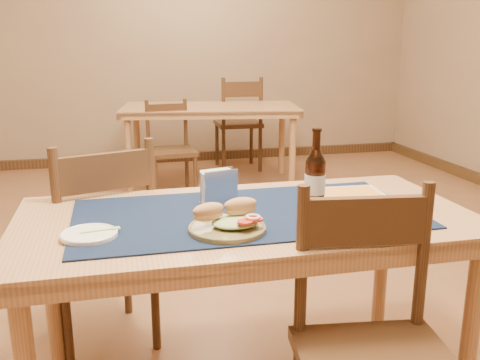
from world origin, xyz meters
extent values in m
cube|color=brown|center=(0.00, 0.00, -0.01)|extent=(6.00, 7.00, 0.02)
cube|color=#978361|center=(0.00, 3.51, 1.40)|extent=(6.00, 0.02, 2.80)
cylinder|color=#AE8452|center=(0.72, -1.12, 0.35)|extent=(0.06, 0.06, 0.71)
cylinder|color=#AE8452|center=(-0.72, -0.48, 0.35)|extent=(0.06, 0.06, 0.71)
cylinder|color=#AE8452|center=(0.72, -0.48, 0.35)|extent=(0.06, 0.06, 0.71)
cube|color=#AE8452|center=(0.00, -0.80, 0.73)|extent=(1.60, 0.80, 0.04)
cube|color=#0F1B37|center=(0.00, -0.80, 0.75)|extent=(1.20, 0.60, 0.01)
cube|color=#442E18|center=(0.00, 3.47, 0.05)|extent=(6.00, 0.06, 0.10)
cylinder|color=#AE8452|center=(-0.33, 2.22, 0.35)|extent=(0.06, 0.06, 0.71)
cylinder|color=#AE8452|center=(1.13, 1.99, 0.35)|extent=(0.06, 0.06, 0.71)
cylinder|color=#AE8452|center=(-0.23, 2.87, 0.35)|extent=(0.06, 0.06, 0.71)
cylinder|color=#AE8452|center=(1.23, 2.64, 0.35)|extent=(0.06, 0.06, 0.71)
cube|color=#AE8452|center=(0.45, 2.43, 0.73)|extent=(1.74, 1.06, 0.04)
cylinder|color=#442E18|center=(-0.42, -0.01, 0.24)|extent=(0.04, 0.04, 0.48)
cylinder|color=#442E18|center=(-0.78, -0.12, 0.24)|extent=(0.04, 0.04, 0.48)
cylinder|color=#442E18|center=(-0.31, -0.37, 0.24)|extent=(0.04, 0.04, 0.48)
cylinder|color=#442E18|center=(-0.67, -0.48, 0.24)|extent=(0.04, 0.04, 0.48)
cube|color=#442E18|center=(-0.55, -0.25, 0.48)|extent=(0.56, 0.56, 0.04)
cube|color=#442E18|center=(-0.49, -0.44, 0.85)|extent=(0.37, 0.14, 0.15)
cylinder|color=#442E18|center=(-0.30, -0.38, 0.72)|extent=(0.04, 0.04, 0.49)
cylinder|color=#442E18|center=(-0.67, -0.49, 0.72)|extent=(0.04, 0.04, 0.49)
cube|color=#442E18|center=(0.27, -1.18, 0.83)|extent=(0.37, 0.08, 0.15)
cylinder|color=#442E18|center=(0.08, -1.15, 0.71)|extent=(0.04, 0.04, 0.48)
cylinder|color=#442E18|center=(0.45, -1.20, 0.71)|extent=(0.04, 0.04, 0.48)
cylinder|color=#442E18|center=(-0.13, 1.79, 0.21)|extent=(0.03, 0.03, 0.42)
cylinder|color=#442E18|center=(0.20, 1.82, 0.21)|extent=(0.03, 0.03, 0.42)
cylinder|color=#442E18|center=(-0.16, 2.13, 0.21)|extent=(0.03, 0.03, 0.42)
cylinder|color=#442E18|center=(0.18, 2.16, 0.21)|extent=(0.03, 0.03, 0.42)
cube|color=#442E18|center=(0.02, 1.97, 0.42)|extent=(0.42, 0.42, 0.04)
cube|color=#442E18|center=(0.01, 2.15, 0.75)|extent=(0.34, 0.06, 0.13)
cylinder|color=#442E18|center=(-0.16, 2.14, 0.64)|extent=(0.03, 0.03, 0.43)
cylinder|color=#442E18|center=(0.18, 2.17, 0.64)|extent=(0.03, 0.03, 0.43)
cylinder|color=#442E18|center=(1.04, 3.17, 0.24)|extent=(0.04, 0.04, 0.49)
cylinder|color=#442E18|center=(0.65, 3.17, 0.24)|extent=(0.04, 0.04, 0.49)
cylinder|color=#442E18|center=(1.04, 2.77, 0.24)|extent=(0.04, 0.04, 0.49)
cylinder|color=#442E18|center=(0.65, 2.78, 0.24)|extent=(0.04, 0.04, 0.49)
cube|color=#442E18|center=(0.84, 2.97, 0.49)|extent=(0.46, 0.46, 0.04)
cube|color=#442E18|center=(0.84, 2.77, 0.87)|extent=(0.39, 0.04, 0.15)
cylinder|color=#442E18|center=(1.04, 2.76, 0.74)|extent=(0.04, 0.04, 0.50)
cylinder|color=#442E18|center=(0.65, 2.77, 0.74)|extent=(0.04, 0.04, 0.50)
cylinder|color=brown|center=(-0.11, -0.97, 0.76)|extent=(0.25, 0.25, 0.01)
torus|color=brown|center=(-0.11, -0.97, 0.77)|extent=(0.25, 0.25, 0.01)
ellipsoid|color=#A1B37B|center=(-0.08, -0.97, 0.78)|extent=(0.15, 0.12, 0.03)
ellipsoid|color=tan|center=(-0.16, -0.96, 0.82)|extent=(0.12, 0.08, 0.06)
ellipsoid|color=tan|center=(-0.05, -0.93, 0.82)|extent=(0.12, 0.06, 0.06)
cylinder|color=red|center=(-0.06, -1.02, 0.80)|extent=(0.05, 0.05, 0.01)
cylinder|color=red|center=(-0.02, -1.00, 0.80)|extent=(0.05, 0.05, 0.01)
torus|color=white|center=(-0.03, -1.01, 0.81)|extent=(0.05, 0.05, 0.01)
cylinder|color=white|center=(-0.53, -0.92, 0.76)|extent=(0.18, 0.18, 0.01)
torus|color=white|center=(-0.53, -0.92, 0.77)|extent=(0.17, 0.17, 0.01)
cube|color=#93D977|center=(-0.51, -0.91, 0.77)|extent=(0.10, 0.03, 0.00)
cube|color=#93D977|center=(-0.45, -0.90, 0.77)|extent=(0.03, 0.03, 0.00)
cylinder|color=#401C0B|center=(0.26, -0.77, 0.84)|extent=(0.07, 0.07, 0.17)
cone|color=#401C0B|center=(0.26, -0.77, 0.94)|extent=(0.07, 0.07, 0.04)
cylinder|color=#401C0B|center=(0.26, -0.77, 1.00)|extent=(0.03, 0.03, 0.07)
cylinder|color=#401C0B|center=(0.26, -0.77, 1.04)|extent=(0.04, 0.04, 0.01)
cylinder|color=#F3E4C2|center=(0.26, -0.77, 0.84)|extent=(0.08, 0.08, 0.07)
cube|color=silver|center=(-0.07, -0.65, 0.76)|extent=(0.15, 0.08, 0.00)
cube|color=silver|center=(-0.06, -0.68, 0.82)|extent=(0.13, 0.04, 0.12)
cube|color=silver|center=(-0.08, -0.63, 0.82)|extent=(0.13, 0.04, 0.12)
cube|color=silver|center=(-0.07, -0.65, 0.82)|extent=(0.13, 0.06, 0.11)
cube|color=#3E84C9|center=(-0.07, -0.67, 0.83)|extent=(0.09, 0.02, 0.04)
cube|color=beige|center=(0.44, -0.66, 0.76)|extent=(0.30, 0.23, 0.00)
cube|color=orange|center=(0.44, -0.66, 0.76)|extent=(0.26, 0.19, 0.00)
camera|label=1|loc=(-0.44, -2.54, 1.34)|focal=40.00mm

